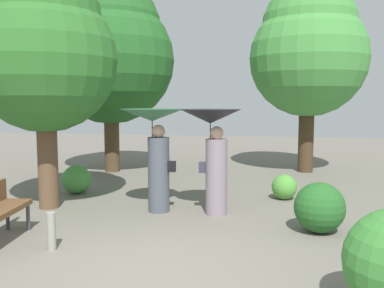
# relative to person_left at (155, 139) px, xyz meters

# --- Properties ---
(ground_plane) EXTENTS (40.00, 40.00, 0.00)m
(ground_plane) POSITION_rel_person_left_xyz_m (0.61, -2.72, -1.37)
(ground_plane) COLOR #6B665B
(person_left) EXTENTS (1.20, 1.20, 1.94)m
(person_left) POSITION_rel_person_left_xyz_m (0.00, 0.00, 0.00)
(person_left) COLOR #474C56
(person_left) RESTS_ON ground
(person_right) EXTENTS (1.12, 1.12, 1.94)m
(person_right) POSITION_rel_person_left_xyz_m (1.09, -0.00, -0.01)
(person_right) COLOR gray
(person_right) RESTS_ON ground
(tree_near_left) EXTENTS (3.72, 3.72, 5.64)m
(tree_near_left) POSITION_rel_person_left_xyz_m (-2.46, 4.11, 2.19)
(tree_near_left) COLOR #4C3823
(tree_near_left) RESTS_ON ground
(tree_near_right) EXTENTS (3.37, 3.37, 5.54)m
(tree_near_right) POSITION_rel_person_left_xyz_m (3.19, 5.05, 2.22)
(tree_near_right) COLOR #42301E
(tree_near_right) RESTS_ON ground
(tree_mid_left) EXTENTS (2.76, 2.76, 4.73)m
(tree_mid_left) POSITION_rel_person_left_xyz_m (-2.12, -0.13, 1.73)
(tree_mid_left) COLOR brown
(tree_mid_left) RESTS_ON ground
(bush_path_left) EXTENTS (0.53, 0.53, 0.53)m
(bush_path_left) POSITION_rel_person_left_xyz_m (2.44, 1.40, -1.10)
(bush_path_left) COLOR #4C9338
(bush_path_left) RESTS_ON ground
(bush_behind_bench) EXTENTS (0.65, 0.65, 0.65)m
(bush_behind_bench) POSITION_rel_person_left_xyz_m (-2.15, 1.12, -1.05)
(bush_behind_bench) COLOR #428C3D
(bush_behind_bench) RESTS_ON ground
(bush_far_side) EXTENTS (0.80, 0.80, 0.80)m
(bush_far_side) POSITION_rel_person_left_xyz_m (2.90, -0.78, -0.97)
(bush_far_side) COLOR #235B23
(bush_far_side) RESTS_ON ground
(path_marker_post) EXTENTS (0.12, 0.12, 0.54)m
(path_marker_post) POSITION_rel_person_left_xyz_m (-0.88, -2.27, -1.10)
(path_marker_post) COLOR gray
(path_marker_post) RESTS_ON ground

